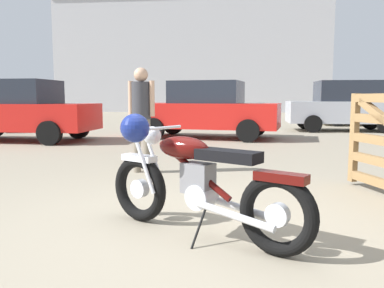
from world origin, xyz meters
The scene contains 8 objects.
ground_plane centered at (0.00, 0.00, 0.00)m, with size 80.00×80.00×0.00m, color gray.
vintage_motorcycle centered at (-0.07, -0.22, 0.49)m, with size 1.85×1.15×1.07m.
bystander centered at (-1.20, 2.60, 1.02)m, with size 0.45×0.30×1.66m.
white_estate_far centered at (-0.60, 8.20, 0.84)m, with size 4.43×2.45×1.67m.
silver_sedan_mid centered at (4.16, 11.20, 0.92)m, with size 3.90×1.83×1.78m.
dark_sedan_left centered at (5.84, 14.28, 0.84)m, with size 4.33×2.19×1.67m.
pale_sedan_back centered at (-5.70, 6.78, 0.84)m, with size 4.25×2.02×1.67m.
industrial_building centered at (-3.71, 35.25, 4.96)m, with size 23.03×13.82×21.83m.
Camera 1 is at (0.30, -3.54, 1.20)m, focal length 37.14 mm.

